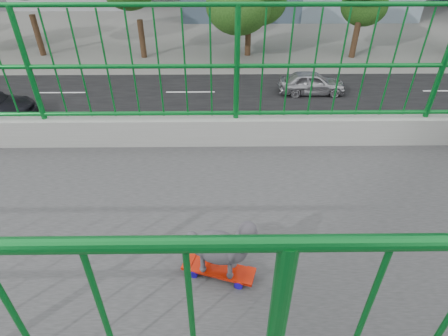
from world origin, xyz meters
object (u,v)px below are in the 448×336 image
poodle (222,246)px  car_5 (270,237)px  skateboard (219,270)px  car_0 (361,235)px  car_4 (312,83)px

poodle → car_5: 9.27m
skateboard → car_5: skateboard is taller
car_5 → poodle: bearing=-13.4°
poodle → car_5: poodle is taller
car_0 → car_4: bearing=174.7°
skateboard → car_0: (-6.38, 4.41, -6.25)m
car_0 → car_5: (0.00, -2.87, -0.05)m
poodle → car_4: bearing=-178.9°
poodle → skateboard: bearing=-90.0°
car_4 → car_5: 13.42m
skateboard → poodle: 0.25m
poodle → car_0: 10.11m
car_5 → skateboard: bearing=-13.6°
car_0 → car_4: size_ratio=1.18×
poodle → car_4: 21.05m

